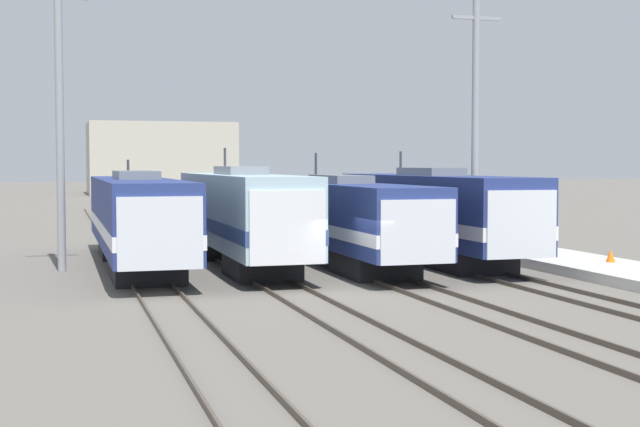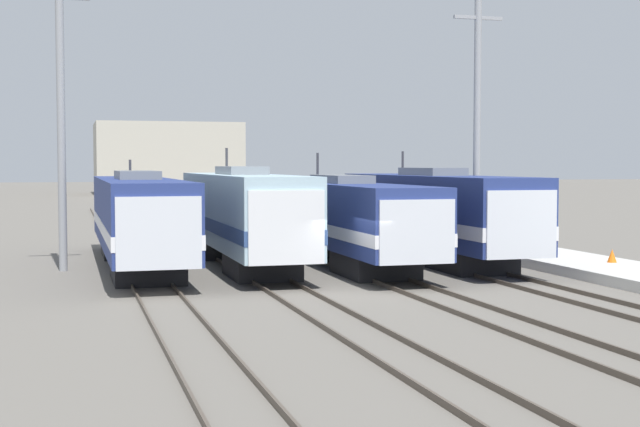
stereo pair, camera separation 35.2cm
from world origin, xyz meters
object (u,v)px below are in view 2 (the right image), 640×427
object	(u,v)px
locomotive_center_left	(244,216)
traffic_cone	(612,256)
locomotive_far_left	(138,218)
locomotive_far_right	(436,214)
catenary_tower_left	(61,112)
locomotive_center_right	(345,219)
catenary_tower_right	(477,118)

from	to	relation	value
locomotive_center_left	traffic_cone	size ratio (longest dim) A/B	30.54
locomotive_far_left	locomotive_far_right	xyz separation A→B (m)	(13.24, -1.13, 0.06)
locomotive_far_right	catenary_tower_left	bearing A→B (deg)	176.48
locomotive_far_left	locomotive_center_left	size ratio (longest dim) A/B	1.13
locomotive_center_left	locomotive_far_right	world-z (taller)	locomotive_center_left
traffic_cone	catenary_tower_left	bearing A→B (deg)	162.88
locomotive_far_left	catenary_tower_left	size ratio (longest dim) A/B	1.47
locomotive_center_left	locomotive_center_right	distance (m)	4.45
catenary_tower_right	traffic_cone	distance (m)	9.40
catenary_tower_left	traffic_cone	xyz separation A→B (m)	(21.73, -6.69, -5.94)
locomotive_center_left	traffic_cone	bearing A→B (deg)	-22.60
catenary_tower_left	locomotive_far_right	bearing A→B (deg)	-3.52
locomotive_center_right	catenary_tower_right	world-z (taller)	catenary_tower_right
locomotive_far_left	traffic_cone	size ratio (longest dim) A/B	34.59
locomotive_far_right	locomotive_center_left	bearing A→B (deg)	178.50
locomotive_center_left	locomotive_far_right	distance (m)	8.83
locomotive_center_right	traffic_cone	xyz separation A→B (m)	(9.81, -5.40, -1.37)
catenary_tower_right	traffic_cone	bearing A→B (deg)	-66.62
locomotive_far_left	locomotive_center_right	distance (m)	8.94
locomotive_far_left	catenary_tower_right	size ratio (longest dim) A/B	1.47
locomotive_center_right	locomotive_far_right	size ratio (longest dim) A/B	1.06
locomotive_far_right	locomotive_far_left	bearing A→B (deg)	175.13
catenary_tower_left	locomotive_far_left	bearing A→B (deg)	2.25
locomotive_center_left	locomotive_center_right	world-z (taller)	locomotive_center_left
locomotive_far_right	catenary_tower_right	world-z (taller)	catenary_tower_right
locomotive_center_left	locomotive_center_right	bearing A→B (deg)	-6.72
locomotive_far_right	catenary_tower_left	distance (m)	16.95
locomotive_center_right	locomotive_far_right	xyz separation A→B (m)	(4.41, 0.29, 0.15)
catenary_tower_right	locomotive_far_left	bearing A→B (deg)	179.56
catenary_tower_right	traffic_cone	world-z (taller)	catenary_tower_right
locomotive_far_right	traffic_cone	size ratio (longest dim) A/B	31.00
locomotive_far_left	locomotive_far_right	bearing A→B (deg)	-4.87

